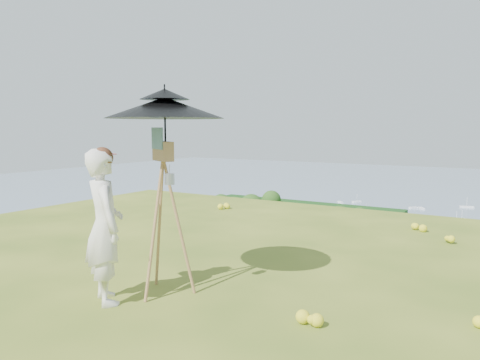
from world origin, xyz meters
The scene contains 9 objects.
ground centered at (0.00, 0.00, 0.00)m, with size 14.00×14.00×0.00m, color #47601B.
peninsula centered at (-75.00, 155.00, -29.00)m, with size 90.00×60.00×12.00m, color #0F370F, non-canonical shape.
slope_trees centered at (0.00, 35.00, -15.00)m, with size 110.00×50.00×6.00m, color #2B5519, non-canonical shape.
moored_boats centered at (-12.50, 161.00, -33.65)m, with size 140.00×140.00×0.70m, color white, non-canonical shape.
wildflowers centered at (0.00, 0.25, 0.06)m, with size 10.00×10.50×0.12m, color yellow, non-canonical shape.
painter centered at (-1.38, 0.20, 0.78)m, with size 0.57×0.37×1.56m, color white.
field_easel centered at (-1.04, 0.71, 0.88)m, with size 0.67×0.67×1.76m, color olive, non-canonical shape.
sun_umbrella centered at (-1.03, 0.74, 1.83)m, with size 1.23×1.23×0.75m, color black, non-canonical shape.
painter_cap centered at (-1.38, 0.20, 1.51)m, with size 0.20×0.24×0.10m, color #D37383, non-canonical shape.
Camera 1 is at (2.17, -3.00, 1.75)m, focal length 35.00 mm.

